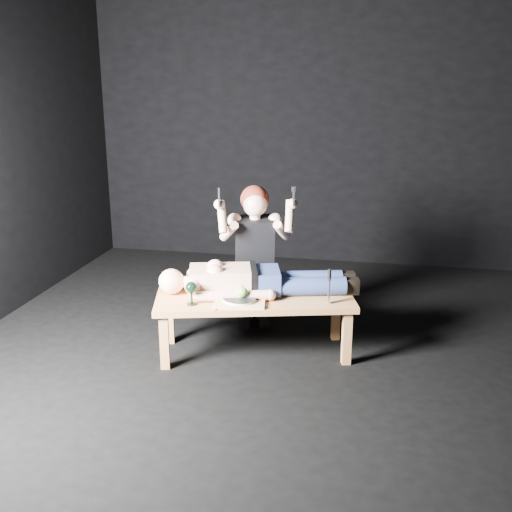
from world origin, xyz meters
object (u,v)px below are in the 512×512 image
table (255,325)px  lying_man (259,277)px  kneeling_woman (254,256)px  serving_tray (240,301)px  carving_knife (329,286)px  goblet (191,293)px

table → lying_man: (0.02, 0.10, 0.35)m
table → lying_man: size_ratio=1.08×
kneeling_woman → serving_tray: kneeling_woman is taller
kneeling_woman → carving_knife: kneeling_woman is taller
table → kneeling_woman: (-0.10, 0.46, 0.40)m
lying_man → table: bearing=-113.5°
serving_tray → kneeling_woman: bearing=91.6°
table → goblet: size_ratio=8.50×
kneeling_woman → serving_tray: 0.62m
kneeling_woman → carving_knife: bearing=-51.4°
serving_tray → carving_knife: size_ratio=1.40×
table → carving_knife: bearing=-17.5°
table → carving_knife: carving_knife is taller
lying_man → carving_knife: 0.55m
goblet → carving_knife: carving_knife is taller
table → serving_tray: 0.29m
serving_tray → goblet: bearing=-163.2°
lying_man → serving_tray: lying_man is taller
kneeling_woman → serving_tray: bearing=-102.6°
serving_tray → goblet: 0.35m
kneeling_woman → goblet: size_ratio=7.31×
lying_man → serving_tray: 0.29m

